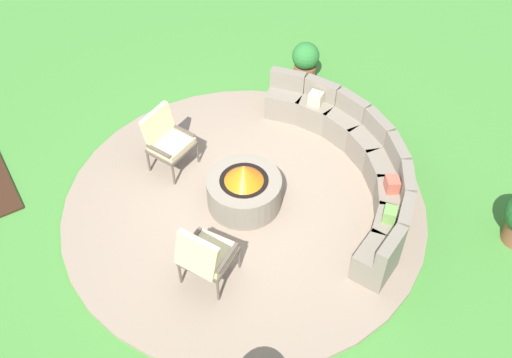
% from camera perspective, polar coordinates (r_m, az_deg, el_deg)
% --- Properties ---
extents(ground_plane, '(24.00, 24.00, 0.00)m').
position_cam_1_polar(ground_plane, '(8.66, -1.13, -2.55)').
color(ground_plane, '#478C38').
extents(patio_circle, '(5.32, 5.32, 0.06)m').
position_cam_1_polar(patio_circle, '(8.64, -1.13, -2.42)').
color(patio_circle, gray).
rests_on(patio_circle, ground_plane).
extents(fire_pit, '(1.08, 1.08, 0.76)m').
position_cam_1_polar(fire_pit, '(8.39, -1.16, -0.96)').
color(fire_pit, gray).
rests_on(fire_pit, patio_circle).
extents(curved_stone_bench, '(4.00, 1.88, 0.78)m').
position_cam_1_polar(curved_stone_bench, '(8.89, 9.74, 1.76)').
color(curved_stone_bench, gray).
rests_on(curved_stone_bench, patio_circle).
extents(lounge_chair_front_left, '(0.75, 0.78, 1.01)m').
position_cam_1_polar(lounge_chair_front_left, '(8.89, -8.70, 3.91)').
color(lounge_chair_front_left, brown).
rests_on(lounge_chair_front_left, patio_circle).
extents(lounge_chair_front_right, '(0.82, 0.85, 1.08)m').
position_cam_1_polar(lounge_chair_front_right, '(7.37, -5.04, -7.39)').
color(lounge_chair_front_right, brown).
rests_on(lounge_chair_front_right, patio_circle).
extents(potted_plant_0, '(0.49, 0.49, 0.78)m').
position_cam_1_polar(potted_plant_0, '(10.68, 4.84, 11.39)').
color(potted_plant_0, brown).
rests_on(potted_plant_0, ground_plane).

